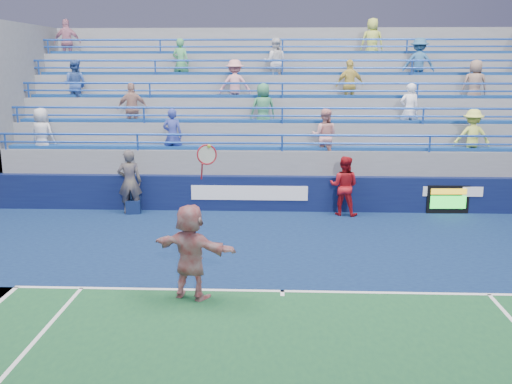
{
  "coord_description": "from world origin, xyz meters",
  "views": [
    {
      "loc": [
        -0.09,
        -10.76,
        4.5
      ],
      "look_at": [
        -0.63,
        2.5,
        1.5
      ],
      "focal_mm": 40.0,
      "sensor_mm": 36.0,
      "label": 1
    }
  ],
  "objects_px": {
    "ball_girl": "(344,186)",
    "serve_speed_board": "(448,199)",
    "line_judge": "(130,182)",
    "tennis_player": "(191,251)",
    "judge_chair": "(134,206)"
  },
  "relations": [
    {
      "from": "judge_chair",
      "to": "serve_speed_board",
      "type": "bearing_deg",
      "value": 2.12
    },
    {
      "from": "line_judge",
      "to": "judge_chair",
      "type": "bearing_deg",
      "value": -172.6
    },
    {
      "from": "line_judge",
      "to": "serve_speed_board",
      "type": "bearing_deg",
      "value": 174.01
    },
    {
      "from": "judge_chair",
      "to": "tennis_player",
      "type": "height_order",
      "value": "tennis_player"
    },
    {
      "from": "tennis_player",
      "to": "judge_chair",
      "type": "bearing_deg",
      "value": 113.44
    },
    {
      "from": "serve_speed_board",
      "to": "ball_girl",
      "type": "relative_size",
      "value": 0.71
    },
    {
      "from": "ball_girl",
      "to": "serve_speed_board",
      "type": "bearing_deg",
      "value": -157.93
    },
    {
      "from": "serve_speed_board",
      "to": "line_judge",
      "type": "bearing_deg",
      "value": -177.78
    },
    {
      "from": "tennis_player",
      "to": "serve_speed_board",
      "type": "bearing_deg",
      "value": 44.48
    },
    {
      "from": "tennis_player",
      "to": "line_judge",
      "type": "bearing_deg",
      "value": 114.09
    },
    {
      "from": "serve_speed_board",
      "to": "tennis_player",
      "type": "height_order",
      "value": "tennis_player"
    },
    {
      "from": "tennis_player",
      "to": "line_judge",
      "type": "xyz_separation_m",
      "value": [
        -2.84,
        6.35,
        0.03
      ]
    },
    {
      "from": "serve_speed_board",
      "to": "judge_chair",
      "type": "relative_size",
      "value": 1.69
    },
    {
      "from": "serve_speed_board",
      "to": "judge_chair",
      "type": "height_order",
      "value": "serve_speed_board"
    },
    {
      "from": "tennis_player",
      "to": "line_judge",
      "type": "distance_m",
      "value": 6.95
    }
  ]
}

